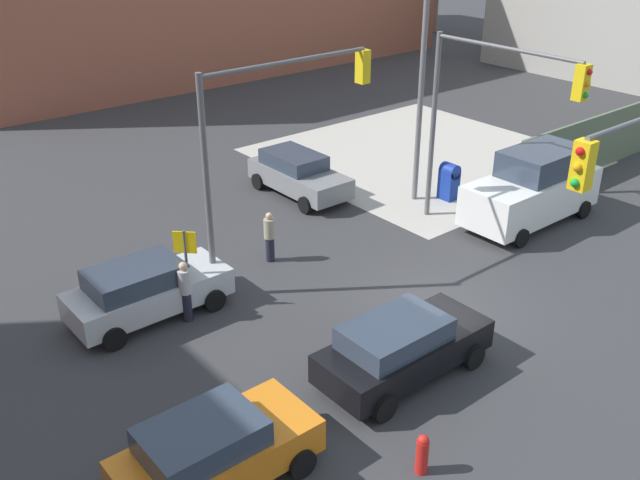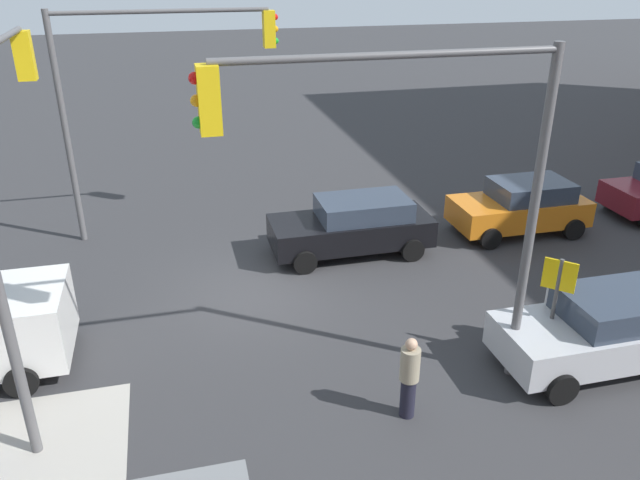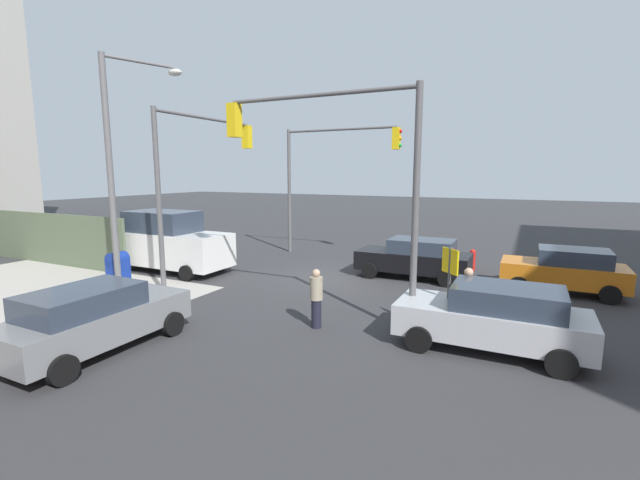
# 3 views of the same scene
# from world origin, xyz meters

# --- Properties ---
(ground_plane) EXTENTS (120.00, 120.00, 0.00)m
(ground_plane) POSITION_xyz_m (0.00, 0.00, 0.00)
(ground_plane) COLOR #333335
(traffic_signal_nw_corner) EXTENTS (6.00, 0.36, 6.50)m
(traffic_signal_nw_corner) POSITION_xyz_m (-2.19, 4.50, 4.66)
(traffic_signal_nw_corner) COLOR #59595B
(traffic_signal_nw_corner) RESTS_ON ground
(traffic_signal_se_corner) EXTENTS (6.16, 0.36, 6.50)m
(traffic_signal_se_corner) POSITION_xyz_m (2.12, -4.50, 4.67)
(traffic_signal_se_corner) COLOR #59595B
(traffic_signal_se_corner) RESTS_ON ground
(traffic_signal_ne_corner) EXTENTS (0.36, 5.65, 6.50)m
(traffic_signal_ne_corner) POSITION_xyz_m (4.50, 2.34, 4.64)
(traffic_signal_ne_corner) COLOR #59595B
(traffic_signal_ne_corner) RESTS_ON ground
(warning_sign_two_way) EXTENTS (0.48, 0.48, 2.40)m
(warning_sign_two_way) POSITION_xyz_m (-5.40, 4.36, 1.64)
(warning_sign_two_way) COLOR #4C4C4C
(warning_sign_two_way) RESTS_ON ground
(fire_hydrant) EXTENTS (0.26, 0.26, 0.94)m
(fire_hydrant) POSITION_xyz_m (-5.00, -4.20, 0.49)
(fire_hydrant) COLOR red
(fire_hydrant) RESTS_ON ground
(coupe_orange) EXTENTS (4.02, 2.02, 1.62)m
(coupe_orange) POSITION_xyz_m (-8.40, -1.84, 0.84)
(coupe_orange) COLOR orange
(coupe_orange) RESTS_ON ground
(sedan_silver) EXTENTS (4.41, 2.02, 1.62)m
(sedan_silver) POSITION_xyz_m (-6.54, 4.67, 0.84)
(sedan_silver) COLOR #B7BABF
(sedan_silver) RESTS_ON ground
(sedan_black) EXTENTS (4.49, 2.02, 1.62)m
(sedan_black) POSITION_xyz_m (-3.05, -1.67, 0.84)
(sedan_black) COLOR black
(sedan_black) RESTS_ON ground
(pedestrian_crossing) EXTENTS (0.36, 0.36, 1.80)m
(pedestrian_crossing) POSITION_xyz_m (-5.80, 3.80, 0.94)
(pedestrian_crossing) COLOR #B2B2B7
(pedestrian_crossing) RESTS_ON ground
(pedestrian_waiting) EXTENTS (0.36, 0.36, 1.67)m
(pedestrian_waiting) POSITION_xyz_m (-2.00, 5.20, 0.87)
(pedestrian_waiting) COLOR #9E937A
(pedestrian_waiting) RESTS_ON ground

